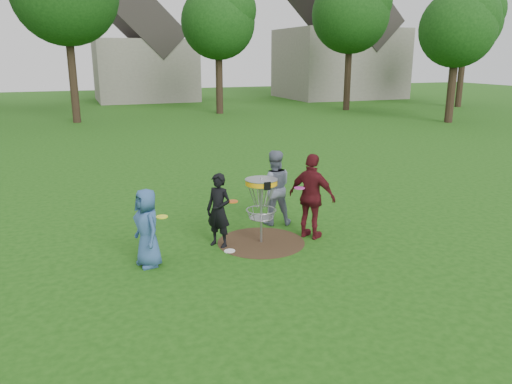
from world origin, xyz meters
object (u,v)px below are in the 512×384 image
object	(u,v)px
player_maroon	(312,197)
player_black	(219,210)
disc_golf_basket	(261,195)
player_blue	(147,228)
player_grey	(274,188)

from	to	relation	value
player_maroon	player_black	bearing A→B (deg)	48.68
player_black	player_maroon	bearing A→B (deg)	45.73
player_black	disc_golf_basket	size ratio (longest dim) A/B	1.09
player_blue	player_grey	xyz separation A→B (m)	(3.04, 1.37, 0.13)
disc_golf_basket	player_maroon	bearing A→B (deg)	-5.11
player_maroon	disc_golf_basket	xyz separation A→B (m)	(-1.09, 0.10, 0.12)
player_blue	disc_golf_basket	size ratio (longest dim) A/B	1.05
player_maroon	disc_golf_basket	size ratio (longest dim) A/B	1.30
player_blue	player_maroon	world-z (taller)	player_maroon
player_grey	disc_golf_basket	distance (m)	1.24
player_grey	disc_golf_basket	size ratio (longest dim) A/B	1.23
player_grey	player_maroon	bearing A→B (deg)	123.89
player_blue	player_maroon	size ratio (longest dim) A/B	0.81
player_black	disc_golf_basket	xyz separation A→B (m)	(0.86, -0.12, 0.27)
player_maroon	disc_golf_basket	distance (m)	1.10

